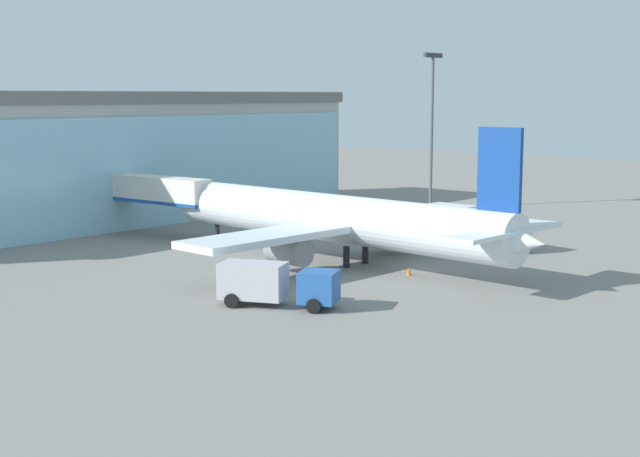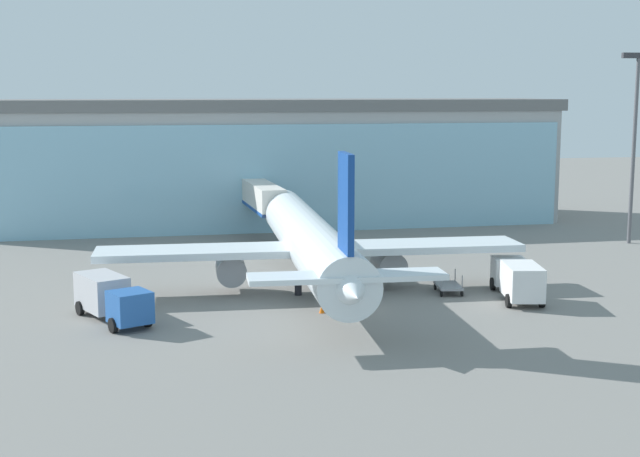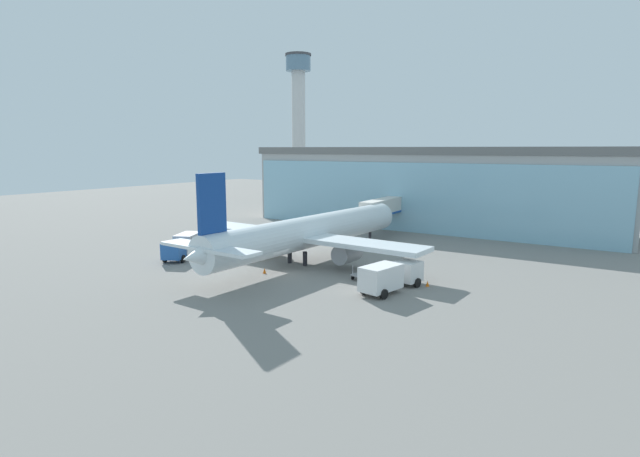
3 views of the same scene
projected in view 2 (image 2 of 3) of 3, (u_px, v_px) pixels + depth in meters
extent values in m
plane|color=gray|center=(344.00, 309.00, 58.17)|extent=(240.00, 240.00, 0.00)
cube|color=#A8A8A8|center=(271.00, 167.00, 95.35)|extent=(60.55, 14.97, 12.02)
cube|color=#8FC4DC|center=(281.00, 179.00, 88.80)|extent=(59.00, 1.81, 10.82)
cube|color=slate|center=(270.00, 105.00, 94.33)|extent=(61.76, 15.27, 1.20)
cube|color=silver|center=(261.00, 196.00, 84.04)|extent=(3.09, 12.96, 2.40)
cube|color=#194799|center=(261.00, 207.00, 84.20)|extent=(3.13, 12.97, 0.30)
cylinder|color=#4C4C51|center=(253.00, 218.00, 89.08)|extent=(0.70, 0.70, 3.11)
cylinder|color=#59595E|center=(634.00, 152.00, 82.04)|extent=(0.36, 0.36, 17.03)
cube|color=#333338|center=(639.00, 55.00, 80.69)|extent=(3.20, 0.40, 0.50)
cylinder|color=white|center=(309.00, 240.00, 64.44)|extent=(4.53, 33.18, 3.68)
cone|color=white|center=(283.00, 210.00, 80.61)|extent=(3.76, 3.09, 3.68)
cone|color=white|center=(350.00, 290.00, 48.28)|extent=(3.41, 4.08, 3.31)
cube|color=white|center=(312.00, 249.00, 62.88)|extent=(30.16, 4.97, 0.50)
cube|color=white|center=(347.00, 276.00, 49.17)|extent=(11.06, 2.68, 0.30)
cube|color=navy|center=(346.00, 203.00, 49.04)|extent=(0.44, 3.21, 5.51)
cylinder|color=gray|center=(231.00, 269.00, 62.73)|extent=(2.18, 3.25, 2.10)
cylinder|color=gray|center=(389.00, 264.00, 64.43)|extent=(2.18, 3.25, 2.10)
cylinder|color=black|center=(298.00, 284.00, 62.09)|extent=(0.50, 0.50, 1.60)
cylinder|color=black|center=(329.00, 283.00, 62.42)|extent=(0.50, 0.50, 1.60)
cylinder|color=black|center=(287.00, 244.00, 78.08)|extent=(0.40, 0.40, 1.60)
cube|color=#2659A5|center=(130.00, 307.00, 52.99)|extent=(2.94, 2.94, 1.90)
cube|color=#B2B2B7|center=(102.00, 292.00, 56.31)|extent=(3.74, 4.56, 2.20)
cylinder|color=black|center=(147.00, 320.00, 53.78)|extent=(0.67, 0.94, 0.90)
cylinder|color=black|center=(113.00, 325.00, 52.49)|extent=(0.67, 0.94, 0.90)
cylinder|color=black|center=(113.00, 303.00, 57.92)|extent=(0.67, 0.94, 0.90)
cylinder|color=black|center=(80.00, 308.00, 56.64)|extent=(0.67, 0.94, 0.90)
cube|color=silver|center=(509.00, 271.00, 63.62)|extent=(2.54, 2.54, 1.90)
cube|color=white|center=(522.00, 281.00, 59.45)|extent=(2.84, 4.31, 2.20)
cylinder|color=black|center=(493.00, 284.00, 63.76)|extent=(0.45, 0.94, 0.90)
cylinder|color=black|center=(523.00, 284.00, 63.77)|extent=(0.45, 0.94, 0.90)
cylinder|color=black|center=(509.00, 301.00, 58.62)|extent=(0.45, 0.94, 0.90)
cylinder|color=black|center=(542.00, 301.00, 58.64)|extent=(0.45, 0.94, 0.90)
cube|color=gray|center=(448.00, 286.00, 62.79)|extent=(1.89, 2.96, 0.16)
cylinder|color=black|center=(462.00, 293.00, 61.78)|extent=(0.17, 0.45, 0.44)
cylinder|color=gray|center=(462.00, 282.00, 61.65)|extent=(0.08, 0.08, 0.90)
cylinder|color=black|center=(441.00, 294.00, 61.68)|extent=(0.17, 0.45, 0.44)
cylinder|color=gray|center=(442.00, 282.00, 61.55)|extent=(0.08, 0.08, 0.90)
cylinder|color=black|center=(455.00, 286.00, 63.99)|extent=(0.17, 0.45, 0.44)
cylinder|color=gray|center=(455.00, 275.00, 63.86)|extent=(0.08, 0.08, 0.90)
cylinder|color=black|center=(435.00, 287.00, 63.89)|extent=(0.17, 0.45, 0.44)
cylinder|color=gray|center=(435.00, 275.00, 63.76)|extent=(0.08, 0.08, 0.90)
cone|color=orange|center=(322.00, 309.00, 57.18)|extent=(0.36, 0.36, 0.55)
cone|color=orange|center=(527.00, 283.00, 64.78)|extent=(0.36, 0.36, 0.55)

